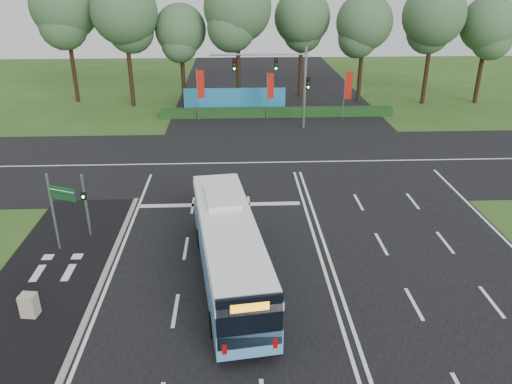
# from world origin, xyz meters

# --- Properties ---
(ground) EXTENTS (120.00, 120.00, 0.00)m
(ground) POSITION_xyz_m (0.00, 0.00, 0.00)
(ground) COLOR #2E521B
(ground) RESTS_ON ground
(road_main) EXTENTS (20.00, 120.00, 0.04)m
(road_main) POSITION_xyz_m (0.00, 0.00, 0.02)
(road_main) COLOR black
(road_main) RESTS_ON ground
(road_cross) EXTENTS (120.00, 14.00, 0.05)m
(road_cross) POSITION_xyz_m (0.00, 12.00, 0.03)
(road_cross) COLOR black
(road_cross) RESTS_ON ground
(bike_path) EXTENTS (5.00, 18.00, 0.06)m
(bike_path) POSITION_xyz_m (-12.50, -3.00, 0.03)
(bike_path) COLOR black
(bike_path) RESTS_ON ground
(kerb_strip) EXTENTS (0.25, 18.00, 0.12)m
(kerb_strip) POSITION_xyz_m (-10.10, -3.00, 0.06)
(kerb_strip) COLOR gray
(kerb_strip) RESTS_ON ground
(city_bus) EXTENTS (3.80, 11.39, 3.21)m
(city_bus) POSITION_xyz_m (-4.39, -2.84, 1.62)
(city_bus) COLOR #538EC2
(city_bus) RESTS_ON ground
(pedestrian_signal) EXTENTS (0.31, 0.42, 3.44)m
(pedestrian_signal) POSITION_xyz_m (-11.72, 1.57, 1.88)
(pedestrian_signal) COLOR gray
(pedestrian_signal) RESTS_ON ground
(street_sign) EXTENTS (1.46, 0.72, 4.06)m
(street_sign) POSITION_xyz_m (-12.57, 0.09, 2.56)
(street_sign) COLOR gray
(street_sign) RESTS_ON ground
(utility_cabinet) EXTENTS (0.69, 0.60, 1.03)m
(utility_cabinet) POSITION_xyz_m (-12.37, -5.06, 0.52)
(utility_cabinet) COLOR #B0A28D
(utility_cabinet) RESTS_ON ground
(banner_flag_left) EXTENTS (0.70, 0.07, 4.73)m
(banner_flag_left) POSITION_xyz_m (-7.15, 23.53, 3.07)
(banner_flag_left) COLOR gray
(banner_flag_left) RESTS_ON ground
(banner_flag_mid) EXTENTS (0.64, 0.12, 4.36)m
(banner_flag_mid) POSITION_xyz_m (-0.79, 23.69, 2.85)
(banner_flag_mid) COLOR gray
(banner_flag_mid) RESTS_ON ground
(banner_flag_right) EXTENTS (0.67, 0.23, 4.63)m
(banner_flag_right) POSITION_xyz_m (6.19, 22.74, 3.02)
(banner_flag_right) COLOR gray
(banner_flag_right) RESTS_ON ground
(traffic_light_gantry) EXTENTS (8.41, 0.28, 7.00)m
(traffic_light_gantry) POSITION_xyz_m (0.21, 20.50, 4.66)
(traffic_light_gantry) COLOR gray
(traffic_light_gantry) RESTS_ON ground
(hedge) EXTENTS (22.00, 1.20, 0.80)m
(hedge) POSITION_xyz_m (0.00, 24.50, 0.40)
(hedge) COLOR #163814
(hedge) RESTS_ON ground
(blue_hoarding) EXTENTS (10.00, 0.30, 2.20)m
(blue_hoarding) POSITION_xyz_m (-4.00, 27.00, 1.10)
(blue_hoarding) COLOR teal
(blue_hoarding) RESTS_ON ground
(eucalyptus_row) EXTENTS (48.06, 9.60, 12.89)m
(eucalyptus_row) POSITION_xyz_m (-1.60, 30.21, 8.71)
(eucalyptus_row) COLOR black
(eucalyptus_row) RESTS_ON ground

